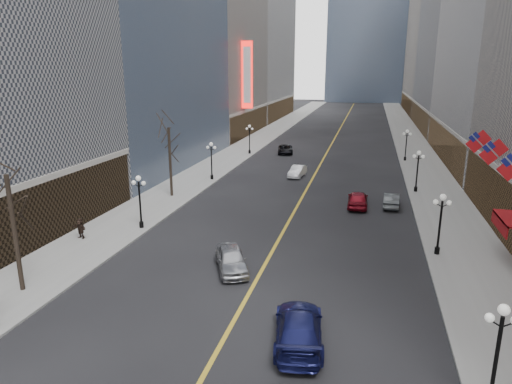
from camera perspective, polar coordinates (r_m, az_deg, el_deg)
The scene contains 26 objects.
sidewalk_east at distance 74.68m, azimuth 19.59°, elevation 4.20°, with size 6.00×230.00×0.15m, color gray.
sidewalk_west at distance 77.07m, azimuth -1.64°, elevation 5.39°, with size 6.00×230.00×0.15m, color gray.
lane_line at distance 84.42m, azimuth 9.47°, elevation 6.01°, with size 0.25×200.00×0.02m, color gold.
bldg_east_c at distance 112.15m, azimuth 27.61°, elevation 19.20°, with size 26.60×40.60×48.80m.
bldg_east_d at distance 154.97m, azimuth 24.21°, elevation 20.62°, with size 26.60×46.60×62.80m.
bldg_west_c at distance 97.92m, azimuth -8.56°, elevation 22.07°, with size 26.60×30.60×50.80m.
streetlamp_east_0 at distance 20.69m, azimuth 28.03°, elevation -16.62°, with size 1.26×0.44×4.52m.
streetlamp_east_1 at distance 35.10m, azimuth 22.09°, elevation -3.01°, with size 1.26×0.44×4.52m.
streetlamp_east_2 at distance 52.43m, azimuth 19.56°, elevation 2.99°, with size 1.26×0.44×4.52m.
streetlamp_east_3 at distance 70.10m, azimuth 18.29°, elevation 5.99°, with size 1.26×0.44×4.52m.
streetlamp_west_1 at distance 39.21m, azimuth -14.36°, elevation -0.51°, with size 1.26×0.44×4.52m.
streetlamp_west_2 at distance 55.26m, azimuth -5.60°, elevation 4.39°, with size 1.26×0.44×4.52m.
streetlamp_west_3 at distance 72.24m, azimuth -0.82°, elevation 7.00°, with size 1.26×0.44×4.52m.
flag_4 at distance 36.71m, azimuth 27.79°, elevation 4.18°, with size 2.87×0.12×2.87m.
flag_5 at distance 41.52m, azimuth 26.25°, elevation 5.45°, with size 2.87×0.12×2.87m.
awning_c at distance 35.96m, azimuth 28.91°, elevation -3.10°, with size 1.40×4.00×0.93m.
theatre_marquee at distance 86.09m, azimuth -1.10°, elevation 14.40°, with size 2.00×0.55×12.00m.
tree_west_near at distance 29.89m, azimuth -28.51°, elevation -0.14°, with size 3.60×3.60×7.92m.
tree_west_far at distance 48.03m, azimuth -10.82°, elevation 6.60°, with size 3.60×3.60×7.92m.
car_nb_near at distance 31.01m, azimuth -3.10°, elevation -8.39°, with size 1.90×4.71×1.61m, color #9C9EA3.
car_nb_mid at distance 57.63m, azimuth 5.20°, elevation 2.60°, with size 1.46×4.19×1.38m, color white.
car_nb_far at distance 73.33m, azimuth 3.68°, elevation 5.35°, with size 2.30×4.98×1.38m, color black.
car_sb_near at distance 23.55m, azimuth 5.37°, elevation -16.53°, with size 2.35×5.78×1.68m, color #13164A.
car_sb_mid at distance 45.82m, azimuth 12.61°, elevation -0.87°, with size 1.90×4.73×1.61m, color maroon.
car_sb_far at distance 46.73m, azimuth 16.56°, elevation -0.98°, with size 1.46×4.19×1.38m, color #4D5155.
ped_west_far at distance 38.75m, azimuth -21.10°, elevation -4.26°, with size 1.52×0.44×1.64m, color black.
Camera 1 is at (6.46, -3.13, 13.20)m, focal length 32.00 mm.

